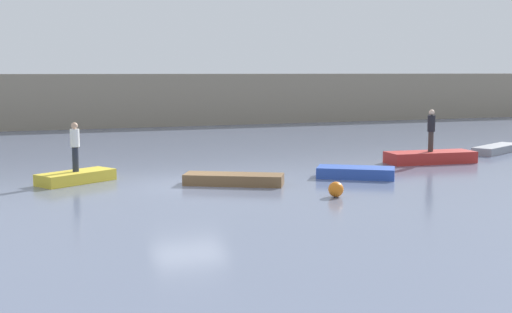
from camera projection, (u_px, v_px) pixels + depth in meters
The scene contains 10 objects.
ground_plane at pixel (189, 185), 23.20m from camera, with size 120.00×120.00×0.00m, color slate.
embankment_wall at pixel (94, 101), 46.26m from camera, with size 80.00×1.20×3.71m, color gray.
rowboat_yellow at pixel (76, 177), 23.57m from camera, with size 2.71×1.06×0.40m, color gold.
rowboat_brown at pixel (234, 179), 23.17m from camera, with size 3.38×1.05×0.38m, color brown.
rowboat_blue at pixel (356, 172), 24.68m from camera, with size 2.78×1.18×0.39m, color #2B4CAD.
rowboat_red at pixel (430, 157), 28.72m from camera, with size 3.80×1.28×0.49m, color red.
rowboat_grey at pixel (497, 149), 32.33m from camera, with size 3.54×0.98×0.36m, color gray.
person_white_shirt at pixel (75, 144), 23.42m from camera, with size 0.32×0.32×1.72m.
person_dark_shirt at pixel (431, 128), 28.56m from camera, with size 0.32×0.32×1.78m.
mooring_buoy at pixel (336, 189), 20.90m from camera, with size 0.48×0.48×0.48m, color orange.
Camera 1 is at (-5.84, -22.26, 3.85)m, focal length 47.42 mm.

